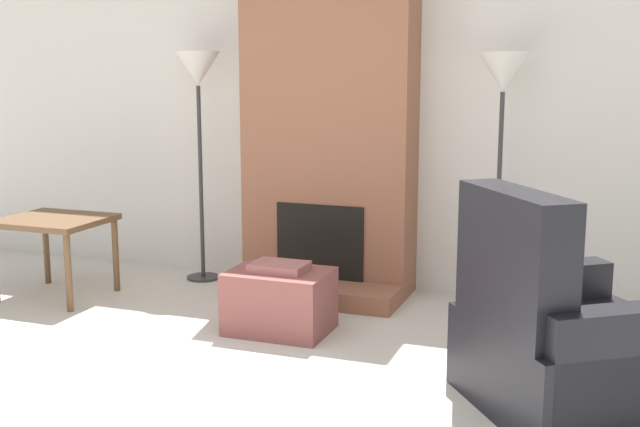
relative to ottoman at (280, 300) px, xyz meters
The scene contains 7 objects.
wall_back 1.65m from the ottoman, 92.19° to the left, with size 7.40×0.06×2.60m, color silver.
fireplace 1.45m from the ottoman, 92.69° to the left, with size 1.21×0.72×2.60m.
ottoman is the anchor object (origin of this frame).
armchair 1.78m from the ottoman, 19.50° to the right, with size 1.25×1.26×1.06m.
side_table 1.79m from the ottoman, behind, with size 0.69×0.61×0.56m.
floor_lamp_left 1.89m from the ottoman, 137.92° to the left, with size 0.33×0.33×1.70m.
floor_lamp_right 1.95m from the ottoman, 38.94° to the left, with size 0.33×0.33×1.68m.
Camera 1 is at (1.91, -2.73, 1.59)m, focal length 45.00 mm.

